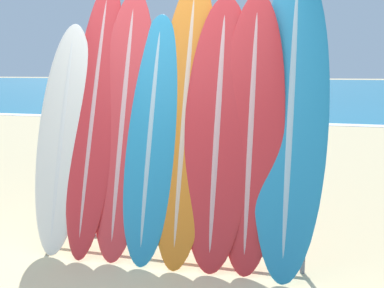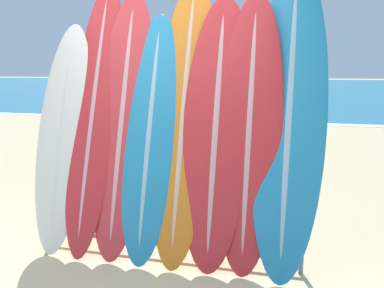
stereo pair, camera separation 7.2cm
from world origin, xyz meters
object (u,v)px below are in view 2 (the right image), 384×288
Objects in this scene: person_near_water at (271,99)px; person_mid_beach at (200,116)px; surfboard_slot_7 at (289,118)px; surfboard_rack at (166,206)px; surfboard_slot_4 at (184,119)px; surfboard_slot_0 at (63,136)px; surfboard_slot_1 at (94,115)px; surfboard_slot_3 at (150,137)px; surfboard_slot_2 at (122,122)px; surfboard_slot_6 at (249,133)px; surfboard_slot_5 at (216,132)px.

person_near_water reaches higher than person_mid_beach.
surfboard_slot_7 is at bearing -103.17° from person_mid_beach.
surfboard_rack is 0.96× the size of surfboard_slot_4.
surfboard_slot_4 is at bearing -179.37° from surfboard_slot_7.
person_mid_beach is at bearing 86.07° from surfboard_slot_0.
surfboard_rack is 0.95× the size of surfboard_slot_1.
surfboard_slot_0 is at bearing -167.26° from surfboard_slot_1.
surfboard_slot_3 is 0.33m from surfboard_slot_4.
surfboard_slot_1 is at bearing 176.56° from surfboard_slot_2.
surfboard_slot_0 is 0.86m from surfboard_slot_3.
surfboard_slot_6 is at bearing -1.58° from surfboard_slot_2.
surfboard_rack is at bearing -8.88° from surfboard_slot_2.
surfboard_slot_5 is (0.87, -0.03, -0.05)m from surfboard_slot_2.
surfboard_rack is at bearing -148.47° from surfboard_slot_4.
surfboard_slot_2 is 1.42× the size of person_near_water.
surfboard_slot_1 reaches higher than surfboard_rack.
surfboard_slot_2 is 1.15m from surfboard_slot_6.
surfboard_slot_6 is at bearing 0.12° from surfboard_slot_5.
surfboard_slot_7 reaches higher than surfboard_slot_6.
person_near_water is (0.42, 7.64, -0.27)m from surfboard_slot_2.
surfboard_slot_5 is (0.44, 0.03, 0.67)m from surfboard_rack.
surfboard_rack is 0.98m from surfboard_slot_6.
person_near_water is (0.14, 7.68, -0.16)m from surfboard_slot_3.
person_mid_beach is (0.26, 3.78, -0.17)m from surfboard_slot_0.
surfboard_slot_4 is 0.59m from surfboard_slot_6.
surfboard_slot_6 is 4.05m from person_mid_beach.
surfboard_slot_2 is 7.65m from person_near_water.
surfboard_rack is 0.84m from surfboard_slot_2.
surfboard_slot_4 reaches higher than surfboard_slot_5.
surfboard_slot_4 is (0.86, -0.00, -0.01)m from surfboard_slot_1.
surfboard_slot_3 is 0.87m from surfboard_slot_6.
surfboard_slot_5 is 1.00× the size of surfboard_slot_6.
surfboard_rack is 1.30m from surfboard_slot_7.
surfboard_slot_3 is at bearing -5.73° from surfboard_slot_1.
surfboard_slot_5 is (0.30, -0.05, -0.09)m from surfboard_slot_4.
surfboard_slot_3 is (0.57, -0.06, -0.17)m from surfboard_slot_1.
surfboard_slot_4 reaches higher than surfboard_slot_6.
surfboard_slot_2 is at bearing 171.91° from surfboard_slot_3.
surfboard_slot_5 is at bearing -2.13° from surfboard_slot_2.
surfboard_slot_6 reaches higher than surfboard_slot_0.
surfboard_slot_7 is at bearing 1.06° from surfboard_slot_2.
surfboard_slot_5 is 0.60m from surfboard_slot_7.
surfboard_slot_2 is at bearing -178.26° from surfboard_slot_4.
person_mid_beach is at bearing 53.75° from person_near_water.
surfboard_slot_4 is 3.83m from person_mid_beach.
surfboard_slot_5 is (1.16, -0.05, -0.10)m from surfboard_slot_1.
surfboard_slot_6 is 1.44× the size of person_mid_beach.
surfboard_rack is 1.04× the size of surfboard_slot_6.
surfboard_slot_2 is 1.46m from surfboard_slot_7.
surfboard_slot_1 is 0.98× the size of surfboard_slot_7.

